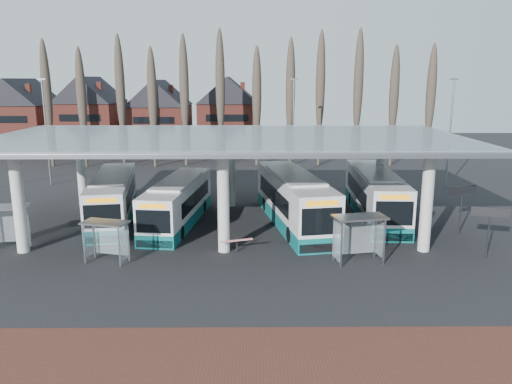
{
  "coord_description": "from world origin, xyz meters",
  "views": [
    {
      "loc": [
        1.67,
        -25.94,
        10.08
      ],
      "look_at": [
        1.96,
        7.0,
        2.62
      ],
      "focal_mm": 35.0,
      "sensor_mm": 36.0,
      "label": 1
    }
  ],
  "objects_px": {
    "bus_1": "(178,203)",
    "bus_2": "(293,200)",
    "bus_3": "(375,195)",
    "shelter_1": "(107,232)",
    "shelter_0": "(4,218)",
    "shelter_2": "(358,228)",
    "bus_0": "(113,198)"
  },
  "relations": [
    {
      "from": "bus_0",
      "to": "shelter_2",
      "type": "bearing_deg",
      "value": -38.52
    },
    {
      "from": "shelter_0",
      "to": "bus_1",
      "type": "bearing_deg",
      "value": 20.27
    },
    {
      "from": "bus_3",
      "to": "shelter_2",
      "type": "height_order",
      "value": "bus_3"
    },
    {
      "from": "bus_2",
      "to": "shelter_2",
      "type": "distance_m",
      "value": 8.29
    },
    {
      "from": "shelter_0",
      "to": "shelter_2",
      "type": "bearing_deg",
      "value": -16.07
    },
    {
      "from": "bus_3",
      "to": "shelter_0",
      "type": "distance_m",
      "value": 25.18
    },
    {
      "from": "bus_2",
      "to": "bus_3",
      "type": "xyz_separation_m",
      "value": [
        6.25,
        1.87,
        -0.07
      ]
    },
    {
      "from": "bus_3",
      "to": "shelter_2",
      "type": "relative_size",
      "value": 4.03
    },
    {
      "from": "bus_1",
      "to": "bus_3",
      "type": "height_order",
      "value": "bus_3"
    },
    {
      "from": "bus_0",
      "to": "bus_2",
      "type": "relative_size",
      "value": 0.92
    },
    {
      "from": "bus_1",
      "to": "shelter_0",
      "type": "height_order",
      "value": "bus_1"
    },
    {
      "from": "bus_1",
      "to": "bus_3",
      "type": "bearing_deg",
      "value": 13.42
    },
    {
      "from": "bus_0",
      "to": "shelter_0",
      "type": "relative_size",
      "value": 3.92
    },
    {
      "from": "bus_2",
      "to": "shelter_1",
      "type": "bearing_deg",
      "value": -155.52
    },
    {
      "from": "bus_0",
      "to": "shelter_2",
      "type": "xyz_separation_m",
      "value": [
        16.13,
        -9.03,
        0.39
      ]
    },
    {
      "from": "bus_0",
      "to": "bus_3",
      "type": "xyz_separation_m",
      "value": [
        19.39,
        0.57,
        0.06
      ]
    },
    {
      "from": "bus_3",
      "to": "shelter_2",
      "type": "xyz_separation_m",
      "value": [
        -3.26,
        -9.6,
        0.33
      ]
    },
    {
      "from": "shelter_0",
      "to": "shelter_1",
      "type": "height_order",
      "value": "shelter_0"
    },
    {
      "from": "shelter_1",
      "to": "bus_3",
      "type": "bearing_deg",
      "value": 43.43
    },
    {
      "from": "shelter_0",
      "to": "bus_3",
      "type": "bearing_deg",
      "value": 7.08
    },
    {
      "from": "bus_1",
      "to": "shelter_1",
      "type": "bearing_deg",
      "value": -103.88
    },
    {
      "from": "bus_3",
      "to": "bus_2",
      "type": "bearing_deg",
      "value": -160.43
    },
    {
      "from": "bus_2",
      "to": "bus_3",
      "type": "height_order",
      "value": "bus_2"
    },
    {
      "from": "shelter_1",
      "to": "bus_0",
      "type": "bearing_deg",
      "value": 118.05
    },
    {
      "from": "bus_0",
      "to": "shelter_2",
      "type": "relative_size",
      "value": 3.92
    },
    {
      "from": "bus_0",
      "to": "bus_2",
      "type": "xyz_separation_m",
      "value": [
        13.14,
        -1.3,
        0.14
      ]
    },
    {
      "from": "bus_1",
      "to": "bus_2",
      "type": "relative_size",
      "value": 0.87
    },
    {
      "from": "bus_0",
      "to": "bus_2",
      "type": "bearing_deg",
      "value": -14.93
    },
    {
      "from": "bus_0",
      "to": "bus_3",
      "type": "distance_m",
      "value": 19.4
    },
    {
      "from": "bus_3",
      "to": "shelter_0",
      "type": "relative_size",
      "value": 4.04
    },
    {
      "from": "bus_2",
      "to": "shelter_1",
      "type": "xyz_separation_m",
      "value": [
        -11.09,
        -7.53,
        0.01
      ]
    },
    {
      "from": "bus_1",
      "to": "shelter_2",
      "type": "relative_size",
      "value": 3.71
    }
  ]
}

